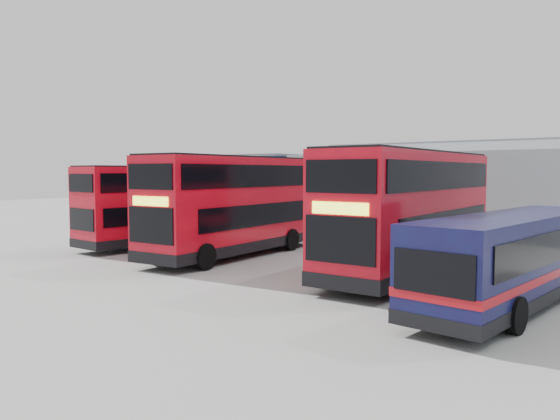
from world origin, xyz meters
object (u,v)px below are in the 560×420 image
(maintenance_shed, at_px, (550,193))
(office_block, at_px, (246,188))
(double_decker_centre, at_px, (237,206))
(double_decker_right, at_px, (411,214))
(panel_van, at_px, (153,206))
(single_decker_blue, at_px, (513,261))
(double_decker_left, at_px, (168,206))

(maintenance_shed, bearing_deg, office_block, -174.79)
(maintenance_shed, xyz_separation_m, double_decker_centre, (-10.00, -16.68, -0.33))
(double_decker_right, bearing_deg, panel_van, 158.79)
(panel_van, bearing_deg, double_decker_centre, -26.63)
(double_decker_centre, distance_m, single_decker_blue, 12.94)
(office_block, relative_size, double_decker_left, 1.23)
(single_decker_blue, bearing_deg, office_block, -28.88)
(maintenance_shed, bearing_deg, double_decker_right, -95.92)
(double_decker_centre, bearing_deg, single_decker_blue, -14.92)
(maintenance_shed, relative_size, double_decker_left, 3.05)
(single_decker_blue, height_order, panel_van, single_decker_blue)
(single_decker_blue, bearing_deg, double_decker_centre, -5.02)
(double_decker_centre, bearing_deg, maintenance_shed, 54.99)
(double_decker_centre, xyz_separation_m, panel_van, (-17.20, 9.47, -1.11))
(office_block, bearing_deg, maintenance_shed, 5.21)
(double_decker_right, bearing_deg, maintenance_shed, 82.46)
(double_decker_centre, distance_m, double_decker_right, 8.32)
(maintenance_shed, height_order, double_decker_centre, maintenance_shed)
(office_block, distance_m, maintenance_shed, 22.09)
(maintenance_shed, xyz_separation_m, panel_van, (-27.20, -7.20, -1.44))
(double_decker_left, height_order, double_decker_right, double_decker_right)
(double_decker_centre, height_order, single_decker_blue, double_decker_centre)
(office_block, xyz_separation_m, maintenance_shed, (22.00, 2.01, 0.02))
(panel_van, bearing_deg, office_block, 47.19)
(maintenance_shed, xyz_separation_m, double_decker_right, (-1.69, -16.28, -0.30))
(office_block, xyz_separation_m, panel_van, (-5.20, -5.20, -1.42))
(double_decker_left, relative_size, panel_van, 2.06)
(single_decker_blue, bearing_deg, double_decker_left, -3.54)
(double_decker_centre, relative_size, double_decker_right, 0.99)
(maintenance_shed, distance_m, double_decker_right, 16.37)
(office_block, bearing_deg, single_decker_blue, -34.73)
(office_block, xyz_separation_m, double_decker_left, (6.64, -14.12, -0.51))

